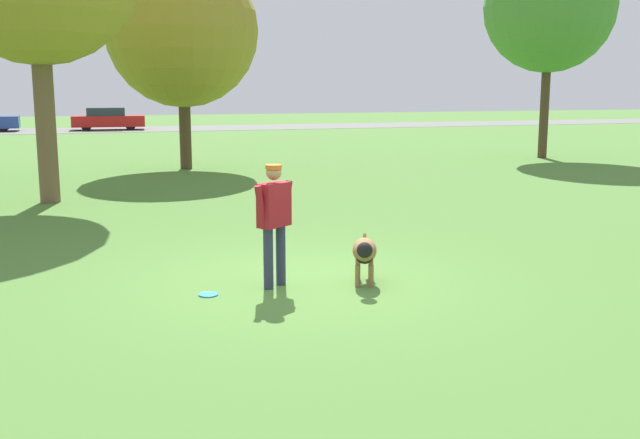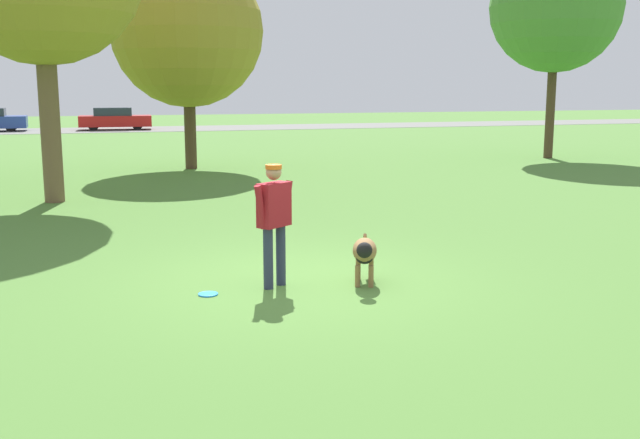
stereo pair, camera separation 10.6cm
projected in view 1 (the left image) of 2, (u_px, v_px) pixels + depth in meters
ground_plane at (295, 282)px, 10.29m from camera, size 120.00×120.00×0.00m
far_road_strip at (129, 129)px, 45.60m from camera, size 120.00×6.00×0.01m
person at (274, 215)px, 9.86m from camera, size 0.65×0.50×1.65m
dog at (365, 252)px, 10.10m from camera, size 0.55×1.05×0.65m
frisbee at (208, 294)px, 9.63m from camera, size 0.26×0.26×0.02m
tree_far_right at (550, 7)px, 26.91m from camera, size 4.71×4.71×7.81m
tree_mid_center at (182, 31)px, 23.43m from camera, size 4.77×4.77×6.73m
parked_car_red at (108, 119)px, 45.05m from camera, size 4.30×1.94×1.34m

